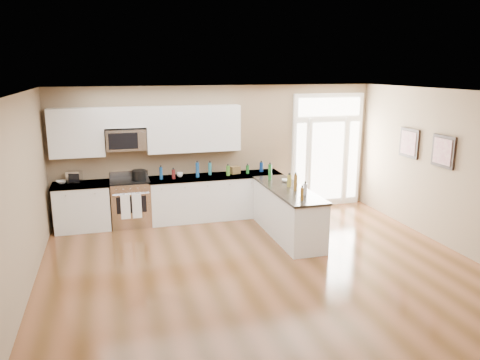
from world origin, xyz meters
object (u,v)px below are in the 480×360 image
object	(u,v)px
kitchen_range	(131,202)
stockpot	(139,175)
toaster_oven	(74,177)
peninsula_cabinet	(287,214)

from	to	relation	value
kitchen_range	stockpot	size ratio (longest dim) A/B	3.79
stockpot	toaster_oven	distance (m)	1.26
kitchen_range	toaster_oven	world-z (taller)	toaster_oven
stockpot	peninsula_cabinet	bearing A→B (deg)	-27.69
kitchen_range	toaster_oven	bearing A→B (deg)	172.60
kitchen_range	toaster_oven	xyz separation A→B (m)	(-1.06, 0.14, 0.58)
peninsula_cabinet	kitchen_range	world-z (taller)	kitchen_range
peninsula_cabinet	stockpot	world-z (taller)	stockpot
peninsula_cabinet	stockpot	distance (m)	3.08
peninsula_cabinet	stockpot	bearing A→B (deg)	152.31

